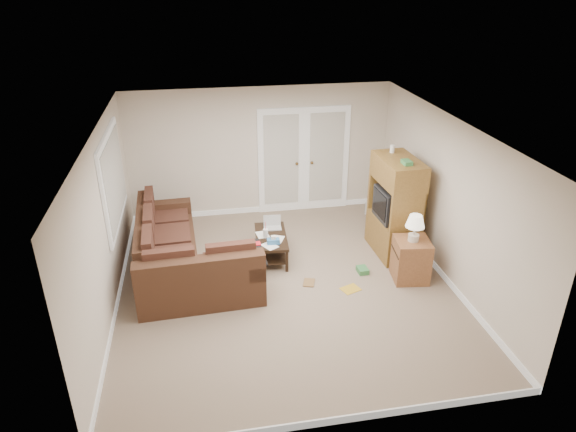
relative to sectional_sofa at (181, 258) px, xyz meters
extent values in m
plane|color=gray|center=(1.57, -0.54, -0.33)|extent=(5.50, 5.50, 0.00)
cube|color=silver|center=(1.57, -0.54, 2.17)|extent=(5.00, 5.50, 0.02)
cube|color=beige|center=(-0.93, -0.54, 0.92)|extent=(0.02, 5.50, 2.50)
cube|color=beige|center=(4.07, -0.54, 0.92)|extent=(0.02, 5.50, 2.50)
cube|color=beige|center=(1.57, 2.21, 0.92)|extent=(5.00, 0.02, 2.50)
cube|color=beige|center=(1.57, -3.29, 0.92)|extent=(5.00, 0.02, 2.50)
cube|color=silver|center=(1.97, 2.18, 0.69)|extent=(0.90, 0.04, 2.13)
cube|color=silver|center=(2.87, 2.18, 0.69)|extent=(0.90, 0.04, 2.13)
cube|color=silver|center=(1.97, 2.15, 0.74)|extent=(0.68, 0.02, 1.80)
cube|color=silver|center=(2.87, 2.15, 0.74)|extent=(0.68, 0.02, 1.80)
cube|color=silver|center=(-0.90, 0.46, 1.22)|extent=(0.04, 1.92, 1.42)
cube|color=silver|center=(-0.88, 0.46, 1.22)|extent=(0.02, 1.74, 1.24)
cube|color=#45291A|center=(-0.21, 0.50, -0.12)|extent=(1.01, 2.35, 0.42)
cube|color=#45291A|center=(-0.54, 0.49, 0.30)|extent=(0.34, 2.32, 0.43)
cube|color=#45291A|center=(-0.26, 1.54, 0.20)|extent=(0.91, 0.28, 0.22)
cube|color=#4B291E|center=(-0.13, 0.51, 0.15)|extent=(0.70, 2.23, 0.12)
cube|color=#45291A|center=(0.29, -0.63, -0.12)|extent=(1.85, 0.98, 0.42)
cube|color=#45291A|center=(0.30, -0.96, 0.30)|extent=(1.82, 0.32, 0.43)
cube|color=#45291A|center=(1.07, -0.60, 0.20)|extent=(0.28, 0.91, 0.22)
cube|color=#4B291E|center=(0.29, -0.55, 0.15)|extent=(1.73, 0.68, 0.12)
cube|color=black|center=(1.07, -0.60, 0.32)|extent=(0.36, 0.82, 0.03)
cube|color=red|center=(1.06, -0.37, 0.34)|extent=(0.33, 0.13, 0.02)
cube|color=black|center=(1.49, 0.34, 0.06)|extent=(0.59, 1.05, 0.05)
cube|color=black|center=(1.49, 0.34, -0.20)|extent=(0.51, 0.97, 0.03)
cylinder|color=white|center=(1.39, 0.30, 0.16)|extent=(0.08, 0.08, 0.15)
cylinder|color=red|center=(1.39, 0.30, 0.29)|extent=(0.01, 0.01, 0.13)
cube|color=teal|center=(1.48, 0.07, 0.12)|extent=(0.21, 0.13, 0.08)
cube|color=white|center=(1.48, 0.25, 0.08)|extent=(0.37, 0.58, 0.00)
cube|color=brown|center=(3.55, 0.18, -0.02)|extent=(0.62, 1.07, 0.63)
cube|color=brown|center=(3.55, 0.18, 1.14)|extent=(0.62, 1.07, 0.42)
cube|color=black|center=(3.53, 0.18, 0.56)|extent=(0.53, 0.65, 0.53)
cube|color=black|center=(3.27, 0.17, 0.58)|extent=(0.03, 0.55, 0.42)
cube|color=#397F42|center=(3.56, -0.08, 1.38)|extent=(0.13, 0.19, 0.06)
cylinder|color=white|center=(3.54, 0.50, 1.42)|extent=(0.07, 0.07, 0.13)
cube|color=brown|center=(3.53, -0.69, 0.00)|extent=(0.58, 0.58, 0.68)
cylinder|color=beige|center=(3.53, -0.69, 0.39)|extent=(0.17, 0.17, 0.10)
cylinder|color=beige|center=(3.53, -0.69, 0.52)|extent=(0.03, 0.03, 0.15)
cone|color=#EFE4CE|center=(3.53, -0.69, 0.67)|extent=(0.29, 0.29, 0.19)
cube|color=white|center=(3.64, 1.71, -0.20)|extent=(0.13, 0.12, 0.27)
cube|color=gold|center=(2.53, -0.83, -0.33)|extent=(0.34, 0.31, 0.01)
cube|color=#397F42|center=(2.86, -0.39, -0.29)|extent=(0.17, 0.22, 0.08)
imported|color=brown|center=(1.86, -0.52, -0.33)|extent=(0.24, 0.28, 0.02)
camera|label=1|loc=(0.42, -7.12, 4.07)|focal=32.00mm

